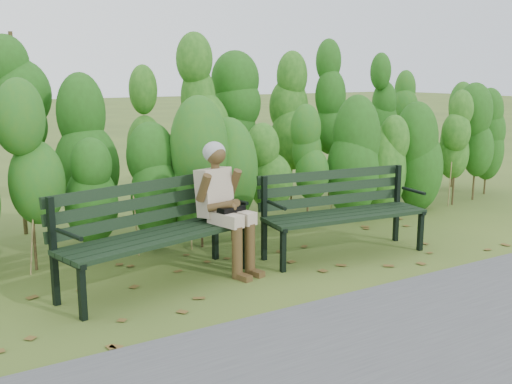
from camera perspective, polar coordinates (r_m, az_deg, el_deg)
ground at (r=6.20m, az=1.69°, el=-7.37°), size 80.00×80.00×0.00m
footpath at (r=4.64m, az=17.10°, el=-14.51°), size 60.00×2.50×0.01m
hedge_band at (r=7.53m, az=-6.00°, el=5.75°), size 11.04×1.67×2.42m
leaf_litter at (r=6.19m, az=2.25°, el=-7.36°), size 6.01×2.21×0.01m
bench_left at (r=5.74m, az=-10.01°, el=-3.17°), size 2.01×1.07×0.96m
bench_right at (r=6.67m, az=8.04°, el=-1.29°), size 1.89×0.79×0.92m
seated_woman at (r=6.01m, az=-3.15°, el=-0.57°), size 0.53×0.77×1.31m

